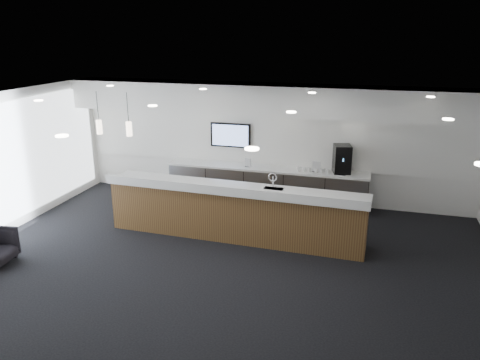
# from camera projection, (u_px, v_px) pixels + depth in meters

# --- Properties ---
(ground) EXTENTS (10.00, 10.00, 0.00)m
(ground) POSITION_uv_depth(u_px,v_px,m) (221.00, 270.00, 8.59)
(ground) COLOR black
(ground) RESTS_ON ground
(ceiling) EXTENTS (10.00, 8.00, 0.02)m
(ceiling) POSITION_uv_depth(u_px,v_px,m) (219.00, 107.00, 7.68)
(ceiling) COLOR black
(ceiling) RESTS_ON back_wall
(back_wall) EXTENTS (10.00, 0.02, 3.00)m
(back_wall) POSITION_uv_depth(u_px,v_px,m) (270.00, 143.00, 11.80)
(back_wall) COLOR white
(back_wall) RESTS_ON ground
(soffit_bulkhead) EXTENTS (10.00, 0.90, 0.70)m
(soffit_bulkhead) POSITION_uv_depth(u_px,v_px,m) (266.00, 99.00, 11.04)
(soffit_bulkhead) COLOR white
(soffit_bulkhead) RESTS_ON back_wall
(alcove_panel) EXTENTS (9.80, 0.06, 1.40)m
(alcove_panel) POSITION_uv_depth(u_px,v_px,m) (269.00, 139.00, 11.74)
(alcove_panel) COLOR white
(alcove_panel) RESTS_ON back_wall
(back_credenza) EXTENTS (5.06, 0.66, 0.95)m
(back_credenza) POSITION_uv_depth(u_px,v_px,m) (266.00, 185.00, 11.78)
(back_credenza) COLOR gray
(back_credenza) RESTS_ON ground
(wall_tv) EXTENTS (1.05, 0.08, 0.62)m
(wall_tv) POSITION_uv_depth(u_px,v_px,m) (231.00, 135.00, 11.93)
(wall_tv) COLOR black
(wall_tv) RESTS_ON back_wall
(pendant_left) EXTENTS (0.12, 0.12, 0.30)m
(pendant_left) POSITION_uv_depth(u_px,v_px,m) (117.00, 134.00, 9.26)
(pendant_left) COLOR #FFE6C6
(pendant_left) RESTS_ON ceiling
(pendant_right) EXTENTS (0.12, 0.12, 0.30)m
(pendant_right) POSITION_uv_depth(u_px,v_px,m) (86.00, 132.00, 9.45)
(pendant_right) COLOR #FFE6C6
(pendant_right) RESTS_ON ceiling
(ceiling_can_lights) EXTENTS (7.00, 5.00, 0.02)m
(ceiling_can_lights) POSITION_uv_depth(u_px,v_px,m) (219.00, 109.00, 7.69)
(ceiling_can_lights) COLOR white
(ceiling_can_lights) RESTS_ON ceiling
(service_counter) EXTENTS (5.51, 1.06, 1.49)m
(service_counter) POSITION_uv_depth(u_px,v_px,m) (235.00, 212.00, 9.81)
(service_counter) COLOR #4F311A
(service_counter) RESTS_ON ground
(coffee_machine) EXTENTS (0.48, 0.56, 0.68)m
(coffee_machine) POSITION_uv_depth(u_px,v_px,m) (342.00, 159.00, 11.10)
(coffee_machine) COLOR black
(coffee_machine) RESTS_ON back_credenza
(info_sign_left) EXTENTS (0.16, 0.06, 0.22)m
(info_sign_left) POSITION_uv_depth(u_px,v_px,m) (248.00, 163.00, 11.64)
(info_sign_left) COLOR silver
(info_sign_left) RESTS_ON back_credenza
(info_sign_right) EXTENTS (0.20, 0.05, 0.26)m
(info_sign_right) POSITION_uv_depth(u_px,v_px,m) (316.00, 167.00, 11.21)
(info_sign_right) COLOR silver
(info_sign_right) RESTS_ON back_credenza
(cup_0) EXTENTS (0.10, 0.10, 0.10)m
(cup_0) POSITION_uv_depth(u_px,v_px,m) (328.00, 171.00, 11.14)
(cup_0) COLOR white
(cup_0) RESTS_ON back_credenza
(cup_1) EXTENTS (0.15, 0.15, 0.10)m
(cup_1) POSITION_uv_depth(u_px,v_px,m) (322.00, 171.00, 11.18)
(cup_1) COLOR white
(cup_1) RESTS_ON back_credenza
(cup_2) EXTENTS (0.13, 0.13, 0.10)m
(cup_2) POSITION_uv_depth(u_px,v_px,m) (316.00, 170.00, 11.22)
(cup_2) COLOR white
(cup_2) RESTS_ON back_credenza
(cup_3) EXTENTS (0.13, 0.13, 0.10)m
(cup_3) POSITION_uv_depth(u_px,v_px,m) (310.00, 170.00, 11.25)
(cup_3) COLOR white
(cup_3) RESTS_ON back_credenza
(cup_4) EXTENTS (0.14, 0.14, 0.10)m
(cup_4) POSITION_uv_depth(u_px,v_px,m) (304.00, 169.00, 11.29)
(cup_4) COLOR white
(cup_4) RESTS_ON back_credenza
(cup_5) EXTENTS (0.11, 0.11, 0.10)m
(cup_5) POSITION_uv_depth(u_px,v_px,m) (299.00, 169.00, 11.32)
(cup_5) COLOR white
(cup_5) RESTS_ON back_credenza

